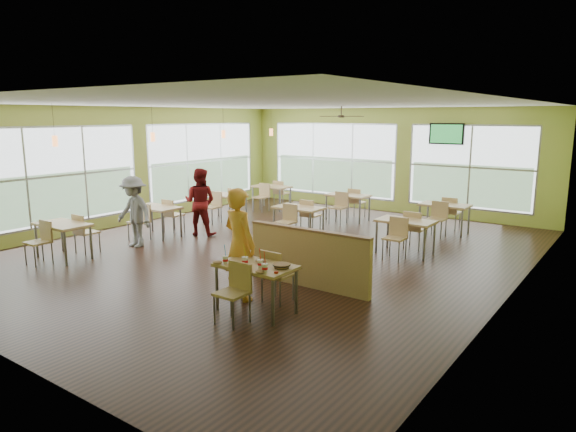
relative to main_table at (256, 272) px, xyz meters
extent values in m
plane|color=black|center=(-2.00, 3.00, -0.63)|extent=(12.00, 12.00, 0.00)
plane|color=white|center=(-2.00, 3.00, 2.57)|extent=(12.00, 12.00, 0.00)
cube|color=#B5BF4D|center=(-2.00, 9.00, 0.97)|extent=(10.00, 0.04, 3.20)
cube|color=#B5BF4D|center=(-7.00, 3.00, 0.97)|extent=(0.04, 12.00, 3.20)
cube|color=#B5BF4D|center=(3.00, 3.00, 0.97)|extent=(0.04, 12.00, 3.20)
cube|color=white|center=(-6.98, 1.00, 0.89)|extent=(0.02, 4.50, 2.35)
cube|color=white|center=(-6.98, 6.00, 0.89)|extent=(0.02, 4.50, 2.35)
cube|color=white|center=(-4.00, 8.98, 0.89)|extent=(4.50, 0.02, 2.35)
cube|color=white|center=(0.50, 8.98, 0.89)|extent=(3.50, 0.02, 2.35)
cube|color=#B7BABC|center=(-6.97, 3.50, -0.28)|extent=(0.04, 9.40, 0.05)
cube|color=#B7BABC|center=(-1.75, 8.97, -0.28)|extent=(8.00, 0.04, 0.05)
cube|color=tan|center=(0.00, 0.00, 0.10)|extent=(1.20, 0.70, 0.04)
cube|color=brown|center=(0.00, 0.00, 0.07)|extent=(1.22, 0.71, 0.01)
cylinder|color=slate|center=(-0.54, -0.29, -0.28)|extent=(0.05, 0.05, 0.71)
cylinder|color=slate|center=(0.54, -0.29, -0.28)|extent=(0.05, 0.05, 0.71)
cylinder|color=slate|center=(-0.54, 0.29, -0.28)|extent=(0.05, 0.05, 0.71)
cylinder|color=slate|center=(0.54, 0.29, -0.28)|extent=(0.05, 0.05, 0.71)
cube|color=tan|center=(0.00, 0.55, -0.18)|extent=(0.42, 0.42, 0.04)
cube|color=tan|center=(0.00, 0.74, 0.04)|extent=(0.42, 0.04, 0.40)
cube|color=tan|center=(0.00, -0.55, -0.18)|extent=(0.42, 0.42, 0.04)
cube|color=tan|center=(0.00, -0.74, 0.04)|extent=(0.42, 0.04, 0.40)
cube|color=tan|center=(0.00, 1.45, -0.13)|extent=(2.40, 0.12, 1.00)
cube|color=brown|center=(0.00, 1.45, 0.39)|extent=(2.40, 0.14, 0.04)
cube|color=tan|center=(-5.20, 0.00, 0.10)|extent=(1.20, 0.70, 0.04)
cube|color=brown|center=(-5.20, 0.00, 0.07)|extent=(1.22, 0.71, 0.01)
cylinder|color=slate|center=(-5.74, -0.29, -0.28)|extent=(0.05, 0.05, 0.71)
cylinder|color=slate|center=(-4.66, -0.29, -0.28)|extent=(0.05, 0.05, 0.71)
cylinder|color=slate|center=(-5.74, 0.29, -0.28)|extent=(0.05, 0.05, 0.71)
cylinder|color=slate|center=(-4.66, 0.29, -0.28)|extent=(0.05, 0.05, 0.71)
cube|color=tan|center=(-5.20, 0.55, -0.18)|extent=(0.42, 0.42, 0.04)
cube|color=tan|center=(-5.20, 0.74, 0.04)|extent=(0.42, 0.04, 0.40)
cube|color=tan|center=(-5.20, -0.55, -0.18)|extent=(0.42, 0.42, 0.04)
cube|color=tan|center=(-5.20, -0.74, 0.04)|extent=(0.42, 0.04, 0.40)
cube|color=tan|center=(-5.20, 2.50, 0.10)|extent=(1.20, 0.70, 0.04)
cube|color=brown|center=(-5.20, 2.50, 0.07)|extent=(1.22, 0.71, 0.01)
cylinder|color=slate|center=(-5.74, 2.21, -0.28)|extent=(0.05, 0.05, 0.71)
cylinder|color=slate|center=(-4.66, 2.21, -0.28)|extent=(0.05, 0.05, 0.71)
cylinder|color=slate|center=(-5.74, 2.79, -0.28)|extent=(0.05, 0.05, 0.71)
cylinder|color=slate|center=(-4.66, 2.79, -0.28)|extent=(0.05, 0.05, 0.71)
cube|color=tan|center=(-5.20, 3.05, -0.18)|extent=(0.42, 0.42, 0.04)
cube|color=tan|center=(-5.20, 3.24, 0.04)|extent=(0.42, 0.04, 0.40)
cube|color=tan|center=(-5.20, 1.95, -0.18)|extent=(0.42, 0.42, 0.04)
cube|color=tan|center=(-5.20, 1.76, 0.04)|extent=(0.42, 0.04, 0.40)
cube|color=tan|center=(-5.20, 5.00, 0.10)|extent=(1.20, 0.70, 0.04)
cube|color=brown|center=(-5.20, 5.00, 0.07)|extent=(1.22, 0.71, 0.01)
cylinder|color=slate|center=(-5.74, 4.71, -0.28)|extent=(0.05, 0.05, 0.71)
cylinder|color=slate|center=(-4.66, 4.71, -0.28)|extent=(0.05, 0.05, 0.71)
cylinder|color=slate|center=(-5.74, 5.29, -0.28)|extent=(0.05, 0.05, 0.71)
cylinder|color=slate|center=(-4.66, 5.29, -0.28)|extent=(0.05, 0.05, 0.71)
cube|color=tan|center=(-5.20, 5.55, -0.18)|extent=(0.42, 0.42, 0.04)
cube|color=tan|center=(-5.20, 5.74, 0.04)|extent=(0.42, 0.04, 0.40)
cube|color=tan|center=(-5.20, 4.45, -0.18)|extent=(0.42, 0.42, 0.04)
cube|color=tan|center=(-5.20, 4.26, 0.04)|extent=(0.42, 0.04, 0.40)
cube|color=tan|center=(-5.20, 7.20, 0.10)|extent=(1.20, 0.70, 0.04)
cube|color=brown|center=(-5.20, 7.20, 0.07)|extent=(1.22, 0.71, 0.01)
cylinder|color=slate|center=(-5.74, 6.91, -0.28)|extent=(0.05, 0.05, 0.71)
cylinder|color=slate|center=(-4.66, 6.91, -0.28)|extent=(0.05, 0.05, 0.71)
cylinder|color=slate|center=(-5.74, 7.49, -0.28)|extent=(0.05, 0.05, 0.71)
cylinder|color=slate|center=(-4.66, 7.49, -0.28)|extent=(0.05, 0.05, 0.71)
cube|color=tan|center=(-5.20, 7.75, -0.18)|extent=(0.42, 0.42, 0.04)
cube|color=tan|center=(-5.20, 7.94, 0.04)|extent=(0.42, 0.04, 0.40)
cube|color=tan|center=(-5.20, 6.65, -0.18)|extent=(0.42, 0.42, 0.04)
cube|color=tan|center=(-5.20, 6.46, 0.04)|extent=(0.42, 0.04, 0.40)
cube|color=tan|center=(-2.30, 4.50, 0.10)|extent=(1.20, 0.70, 0.04)
cube|color=brown|center=(-2.30, 4.50, 0.07)|extent=(1.22, 0.71, 0.01)
cylinder|color=slate|center=(-2.84, 4.21, -0.28)|extent=(0.05, 0.05, 0.71)
cylinder|color=slate|center=(-1.76, 4.21, -0.28)|extent=(0.05, 0.05, 0.71)
cylinder|color=slate|center=(-2.84, 4.79, -0.28)|extent=(0.05, 0.05, 0.71)
cylinder|color=slate|center=(-1.76, 4.79, -0.28)|extent=(0.05, 0.05, 0.71)
cube|color=tan|center=(-2.30, 5.05, -0.18)|extent=(0.42, 0.42, 0.04)
cube|color=tan|center=(-2.30, 5.24, 0.04)|extent=(0.42, 0.04, 0.40)
cube|color=tan|center=(-2.30, 3.95, -0.18)|extent=(0.42, 0.42, 0.04)
cube|color=tan|center=(-2.30, 3.76, 0.04)|extent=(0.42, 0.04, 0.40)
cube|color=tan|center=(-2.30, 7.00, 0.10)|extent=(1.20, 0.70, 0.04)
cube|color=brown|center=(-2.30, 7.00, 0.07)|extent=(1.22, 0.71, 0.01)
cylinder|color=slate|center=(-2.84, 6.71, -0.28)|extent=(0.05, 0.05, 0.71)
cylinder|color=slate|center=(-1.76, 6.71, -0.28)|extent=(0.05, 0.05, 0.71)
cylinder|color=slate|center=(-2.84, 7.29, -0.28)|extent=(0.05, 0.05, 0.71)
cylinder|color=slate|center=(-1.76, 7.29, -0.28)|extent=(0.05, 0.05, 0.71)
cube|color=tan|center=(-2.30, 7.55, -0.18)|extent=(0.42, 0.42, 0.04)
cube|color=tan|center=(-2.30, 7.74, 0.04)|extent=(0.42, 0.04, 0.40)
cube|color=tan|center=(-2.30, 6.45, -0.18)|extent=(0.42, 0.42, 0.04)
cube|color=tan|center=(-2.30, 6.26, 0.04)|extent=(0.42, 0.04, 0.40)
cube|color=tan|center=(0.50, 4.50, 0.10)|extent=(1.20, 0.70, 0.04)
cube|color=brown|center=(0.50, 4.50, 0.07)|extent=(1.22, 0.71, 0.01)
cylinder|color=slate|center=(-0.04, 4.21, -0.28)|extent=(0.05, 0.05, 0.71)
cylinder|color=slate|center=(1.04, 4.21, -0.28)|extent=(0.05, 0.05, 0.71)
cylinder|color=slate|center=(-0.04, 4.79, -0.28)|extent=(0.05, 0.05, 0.71)
cylinder|color=slate|center=(1.04, 4.79, -0.28)|extent=(0.05, 0.05, 0.71)
cube|color=tan|center=(0.50, 5.05, -0.18)|extent=(0.42, 0.42, 0.04)
cube|color=tan|center=(0.50, 5.24, 0.04)|extent=(0.42, 0.04, 0.40)
cube|color=tan|center=(0.50, 3.95, -0.18)|extent=(0.42, 0.42, 0.04)
cube|color=tan|center=(0.50, 3.76, 0.04)|extent=(0.42, 0.04, 0.40)
cube|color=tan|center=(0.50, 7.00, 0.10)|extent=(1.20, 0.70, 0.04)
cube|color=brown|center=(0.50, 7.00, 0.07)|extent=(1.22, 0.71, 0.01)
cylinder|color=slate|center=(-0.04, 6.71, -0.28)|extent=(0.05, 0.05, 0.71)
cylinder|color=slate|center=(1.04, 6.71, -0.28)|extent=(0.05, 0.05, 0.71)
cylinder|color=slate|center=(-0.04, 7.29, -0.28)|extent=(0.05, 0.05, 0.71)
cylinder|color=slate|center=(1.04, 7.29, -0.28)|extent=(0.05, 0.05, 0.71)
cube|color=tan|center=(0.50, 7.55, -0.18)|extent=(0.42, 0.42, 0.04)
cube|color=tan|center=(0.50, 7.74, 0.04)|extent=(0.42, 0.04, 0.40)
cube|color=tan|center=(0.50, 6.45, -0.18)|extent=(0.42, 0.42, 0.04)
cube|color=tan|center=(0.50, 6.26, 0.04)|extent=(0.42, 0.04, 0.40)
cylinder|color=#2D2119|center=(-5.20, 0.00, 2.22)|extent=(0.01, 0.01, 0.70)
cylinder|color=orange|center=(-5.20, 0.00, 1.82)|extent=(0.11, 0.11, 0.22)
cylinder|color=#2D2119|center=(-5.20, 2.50, 2.22)|extent=(0.01, 0.01, 0.70)
cylinder|color=orange|center=(-5.20, 2.50, 1.82)|extent=(0.11, 0.11, 0.22)
cylinder|color=#2D2119|center=(-5.20, 5.00, 2.22)|extent=(0.01, 0.01, 0.70)
cylinder|color=orange|center=(-5.20, 5.00, 1.82)|extent=(0.11, 0.11, 0.22)
cylinder|color=#2D2119|center=(-5.20, 7.20, 2.22)|extent=(0.01, 0.01, 0.70)
cylinder|color=orange|center=(-5.20, 7.20, 1.82)|extent=(0.11, 0.11, 0.22)
cylinder|color=#2D2119|center=(-2.00, 6.00, 2.45)|extent=(0.03, 0.03, 0.24)
cylinder|color=#2D2119|center=(-2.00, 6.00, 2.31)|extent=(0.16, 0.16, 0.06)
cube|color=#2D2119|center=(-1.65, 6.00, 2.31)|extent=(0.55, 0.10, 0.01)
cube|color=#2D2119|center=(-2.00, 6.35, 2.31)|extent=(0.10, 0.55, 0.01)
cube|color=#2D2119|center=(-2.35, 6.00, 2.31)|extent=(0.55, 0.10, 0.01)
cube|color=#2D2119|center=(-2.00, 5.65, 2.31)|extent=(0.10, 0.55, 0.01)
cube|color=black|center=(-0.20, 8.90, 1.82)|extent=(1.00, 0.06, 0.60)
cube|color=green|center=(-0.20, 8.87, 1.82)|extent=(0.90, 0.01, 0.52)
imported|color=orange|center=(-0.58, 0.30, 0.29)|extent=(0.74, 0.56, 1.84)
imported|color=#620F0F|center=(-4.40, 3.22, 0.21)|extent=(1.00, 0.90, 1.69)
imported|color=slate|center=(-4.78, 1.50, 0.18)|extent=(1.05, 0.61, 1.62)
cone|color=white|center=(-0.39, -0.25, 0.18)|extent=(0.09, 0.09, 0.12)
cylinder|color=red|center=(-0.39, -0.25, 0.18)|extent=(0.08, 0.08, 0.03)
cylinder|color=white|center=(-0.39, -0.25, 0.24)|extent=(0.09, 0.09, 0.01)
cylinder|color=#0D84F0|center=(-0.39, -0.25, 0.34)|extent=(0.02, 0.05, 0.21)
cone|color=white|center=(-0.09, -0.14, 0.18)|extent=(0.10, 0.10, 0.13)
cylinder|color=red|center=(-0.09, -0.14, 0.19)|extent=(0.09, 0.09, 0.04)
cylinder|color=white|center=(-0.09, -0.14, 0.25)|extent=(0.10, 0.10, 0.01)
cylinder|color=yellow|center=(-0.09, -0.14, 0.36)|extent=(0.02, 0.06, 0.23)
cone|color=white|center=(0.16, -0.10, 0.18)|extent=(0.09, 0.09, 0.11)
cylinder|color=red|center=(0.16, -0.10, 0.18)|extent=(0.08, 0.08, 0.03)
cylinder|color=white|center=(0.16, -0.10, 0.24)|extent=(0.09, 0.09, 0.01)
cylinder|color=red|center=(0.16, -0.10, 0.34)|extent=(0.02, 0.05, 0.21)
cone|color=white|center=(0.36, -0.24, 0.18)|extent=(0.09, 0.09, 0.12)
cylinder|color=red|center=(0.36, -0.24, 0.18)|extent=(0.09, 0.09, 0.04)
cylinder|color=white|center=(0.36, -0.24, 0.25)|extent=(0.10, 0.10, 0.01)
cylinder|color=red|center=(0.36, -0.24, 0.36)|extent=(0.03, 0.06, 0.22)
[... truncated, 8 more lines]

